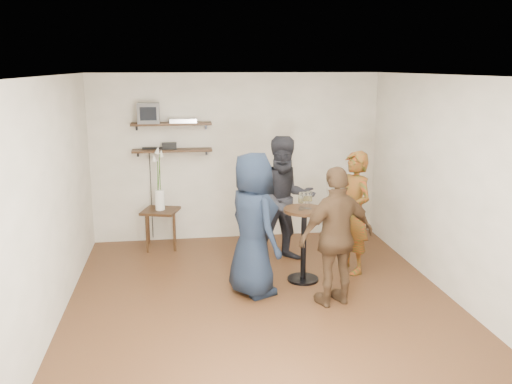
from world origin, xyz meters
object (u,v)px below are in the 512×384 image
radio (169,146)px  drinks_table (304,235)px  crt_monitor (149,113)px  person_brown (337,237)px  dvd_deck (183,121)px  side_table (161,216)px  person_dark (285,200)px  person_plaid (354,213)px  person_navy (253,225)px

radio → drinks_table: 2.64m
crt_monitor → person_brown: size_ratio=0.20×
dvd_deck → drinks_table: dvd_deck is taller
side_table → person_dark: person_dark is taller
radio → person_plaid: bearing=-34.0°
person_navy → drinks_table: bearing=-90.0°
dvd_deck → person_dark: size_ratio=0.23×
radio → drinks_table: bearing=-47.7°
person_plaid → radio: bearing=-141.3°
person_navy → person_brown: person_navy is taller
dvd_deck → crt_monitor: bearing=180.0°
side_table → radio: bearing=58.1°
person_brown → crt_monitor: bearing=-65.7°
person_plaid → person_dark: (-0.81, 0.53, 0.07)m
drinks_table → person_brown: bearing=-74.1°
side_table → person_plaid: (2.55, -1.35, 0.32)m
side_table → person_brown: (2.04, -2.30, 0.31)m
person_brown → person_plaid: bearing=-134.3°
drinks_table → person_navy: bearing=-156.4°
person_dark → person_navy: bearing=-126.6°
radio → person_plaid: person_plaid is taller
person_plaid → person_navy: bearing=-86.9°
person_navy → person_dark: bearing=-53.4°
crt_monitor → dvd_deck: crt_monitor is taller
dvd_deck → side_table: size_ratio=0.64×
dvd_deck → drinks_table: (1.45, -1.84, -1.28)m
crt_monitor → person_plaid: 3.35m
dvd_deck → person_brown: dvd_deck is taller
drinks_table → person_plaid: (0.72, 0.23, 0.20)m
drinks_table → person_dark: size_ratio=0.54×
dvd_deck → person_plaid: bearing=-36.5°
person_brown → drinks_table: bearing=-90.0°
person_plaid → person_dark: person_dark is taller
person_plaid → person_navy: (-1.42, -0.53, 0.05)m
drinks_table → radio: bearing=132.3°
dvd_deck → person_dark: bearing=-38.6°
side_table → person_dark: (1.74, -0.82, 0.39)m
dvd_deck → drinks_table: 2.67m
side_table → person_dark: 1.96m
person_navy → side_table: bearing=7.7°
crt_monitor → side_table: 1.55m
dvd_deck → person_plaid: 2.91m
dvd_deck → side_table: dvd_deck is taller
drinks_table → person_dark: person_dark is taller
person_dark → radio: bearing=138.6°
side_table → person_navy: 2.22m
side_table → person_plaid: 2.91m
side_table → drinks_table: size_ratio=0.65×
person_navy → person_plaid: bearing=-93.1°
crt_monitor → person_dark: 2.43m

